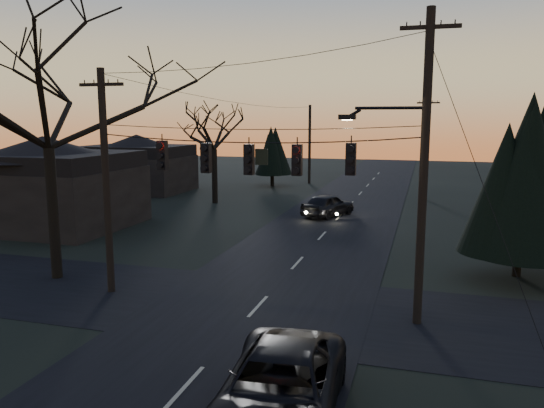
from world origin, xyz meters
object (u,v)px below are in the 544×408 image
(utility_pole_left, at_px, (112,292))
(bare_tree_left, at_px, (45,93))
(utility_pole_right, at_px, (417,323))
(suv_near, at_px, (280,389))
(utility_pole_far_l, at_px, (309,183))
(sedan_oncoming_a, at_px, (328,205))
(utility_pole_far_r, at_px, (424,199))
(evergreen_right, at_px, (524,167))

(utility_pole_left, distance_m, bare_tree_left, 8.37)
(utility_pole_right, height_order, utility_pole_left, utility_pole_right)
(utility_pole_left, xyz_separation_m, suv_near, (8.70, -6.81, 0.78))
(utility_pole_left, height_order, bare_tree_left, bare_tree_left)
(utility_pole_left, bearing_deg, utility_pole_far_l, 90.00)
(utility_pole_far_l, bearing_deg, sedan_oncoming_a, -73.72)
(suv_near, bearing_deg, utility_pole_left, 137.39)
(suv_near, bearing_deg, utility_pole_far_r, 80.85)
(utility_pole_left, bearing_deg, utility_pole_far_r, 67.67)
(bare_tree_left, relative_size, sedan_oncoming_a, 2.40)
(evergreen_right, relative_size, sedan_oncoming_a, 1.80)
(utility_pole_far_l, relative_size, sedan_oncoming_a, 1.76)
(utility_pole_far_r, relative_size, utility_pole_far_l, 1.06)
(utility_pole_far_r, bearing_deg, sedan_oncoming_a, -122.72)
(utility_pole_left, distance_m, evergreen_right, 17.48)
(utility_pole_far_l, relative_size, bare_tree_left, 0.73)
(utility_pole_right, height_order, bare_tree_left, bare_tree_left)
(suv_near, bearing_deg, evergreen_right, 58.73)
(utility_pole_right, bearing_deg, sedan_oncoming_a, 109.10)
(utility_pole_far_r, distance_m, evergreen_right, 22.23)
(utility_pole_far_l, height_order, evergreen_right, evergreen_right)
(utility_pole_left, bearing_deg, suv_near, -38.06)
(utility_pole_right, height_order, evergreen_right, evergreen_right)
(utility_pole_far_r, bearing_deg, suv_near, -94.60)
(sedan_oncoming_a, bearing_deg, utility_pole_far_r, -99.47)
(utility_pole_right, distance_m, utility_pole_far_l, 37.79)
(utility_pole_far_r, height_order, sedan_oncoming_a, utility_pole_far_r)
(utility_pole_right, xyz_separation_m, utility_pole_far_r, (0.00, 28.00, 0.00))
(evergreen_right, height_order, sedan_oncoming_a, evergreen_right)
(utility_pole_left, relative_size, evergreen_right, 1.04)
(utility_pole_far_l, bearing_deg, utility_pole_right, -72.28)
(utility_pole_far_l, xyz_separation_m, bare_tree_left, (-3.25, -35.04, 7.66))
(utility_pole_far_l, bearing_deg, suv_near, -78.51)
(suv_near, xyz_separation_m, sedan_oncoming_a, (-3.50, 25.01, -0.01))
(evergreen_right, bearing_deg, suv_near, -116.72)
(utility_pole_left, xyz_separation_m, utility_pole_far_l, (0.00, 36.00, 0.00))
(utility_pole_far_l, xyz_separation_m, sedan_oncoming_a, (5.20, -17.81, 0.78))
(utility_pole_left, bearing_deg, evergreen_right, 23.23)
(bare_tree_left, height_order, sedan_oncoming_a, bare_tree_left)
(utility_pole_right, height_order, utility_pole_far_l, utility_pole_right)
(bare_tree_left, xyz_separation_m, suv_near, (11.95, -7.77, -6.88))
(utility_pole_right, relative_size, suv_near, 1.78)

